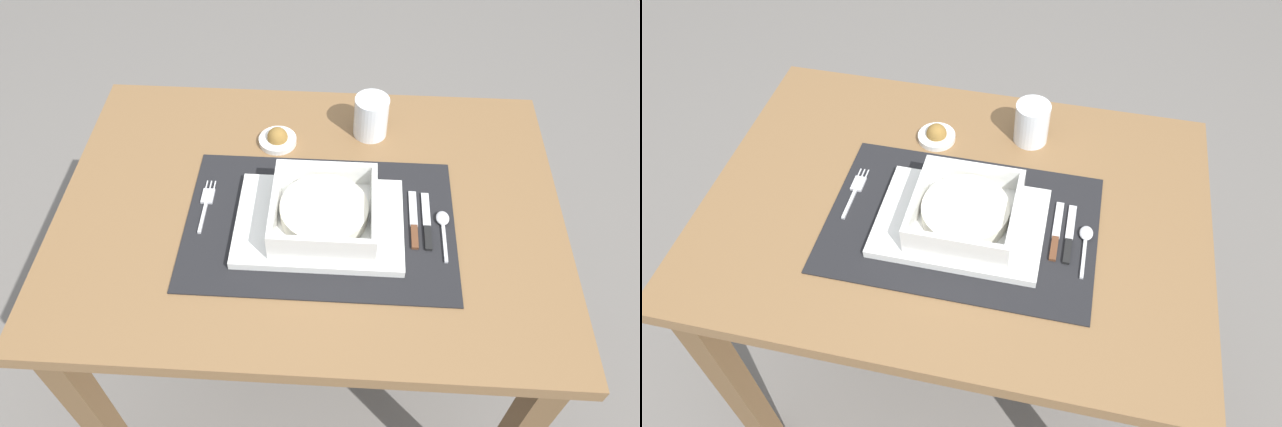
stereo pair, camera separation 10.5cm
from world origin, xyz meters
TOP-DOWN VIEW (x-y plane):
  - ground_plane at (0.00, 0.00)m, footprint 6.00×6.00m
  - dining_table at (0.00, 0.00)m, footprint 0.93×0.67m
  - placemat at (0.02, -0.04)m, footprint 0.48×0.33m
  - serving_plate at (0.02, -0.05)m, footprint 0.30×0.21m
  - porridge_bowl at (0.03, -0.05)m, footprint 0.18×0.18m
  - fork at (-0.19, -0.01)m, footprint 0.02×0.13m
  - spoon at (0.24, -0.03)m, footprint 0.02×0.11m
  - butter_knife at (0.21, -0.04)m, footprint 0.01×0.13m
  - bread_knife at (0.19, -0.03)m, footprint 0.01×0.14m
  - drinking_glass at (0.11, 0.21)m, footprint 0.07×0.07m
  - condiment_saucer at (-0.08, 0.17)m, footprint 0.08×0.08m

SIDE VIEW (x-z plane):
  - ground_plane at x=0.00m, z-range 0.00..0.00m
  - dining_table at x=0.00m, z-range 0.25..0.98m
  - placemat at x=0.02m, z-range 0.73..0.73m
  - fork at x=-0.19m, z-range 0.73..0.74m
  - butter_knife at x=0.21m, z-range 0.73..0.74m
  - bread_knife at x=0.19m, z-range 0.73..0.74m
  - spoon at x=0.24m, z-range 0.73..0.74m
  - condiment_saucer at x=-0.08m, z-range 0.72..0.76m
  - serving_plate at x=0.02m, z-range 0.73..0.75m
  - drinking_glass at x=0.11m, z-range 0.72..0.81m
  - porridge_bowl at x=0.03m, z-range 0.74..0.80m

